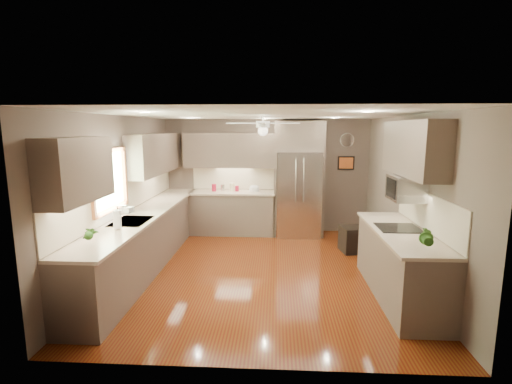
# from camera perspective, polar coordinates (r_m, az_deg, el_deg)

# --- Properties ---
(floor) EXTENTS (5.00, 5.00, 0.00)m
(floor) POSITION_cam_1_polar(r_m,az_deg,el_deg) (6.19, 0.91, -12.05)
(floor) COLOR #53170B
(floor) RESTS_ON ground
(ceiling) EXTENTS (5.00, 5.00, 0.00)m
(ceiling) POSITION_cam_1_polar(r_m,az_deg,el_deg) (5.75, 0.97, 11.77)
(ceiling) COLOR white
(ceiling) RESTS_ON ground
(wall_back) EXTENTS (4.50, 0.00, 4.50)m
(wall_back) POSITION_cam_1_polar(r_m,az_deg,el_deg) (8.31, 1.61, 2.50)
(wall_back) COLOR brown
(wall_back) RESTS_ON ground
(wall_front) EXTENTS (4.50, 0.00, 4.50)m
(wall_front) POSITION_cam_1_polar(r_m,az_deg,el_deg) (3.41, -0.72, -8.12)
(wall_front) COLOR brown
(wall_front) RESTS_ON ground
(wall_left) EXTENTS (0.00, 5.00, 5.00)m
(wall_left) POSITION_cam_1_polar(r_m,az_deg,el_deg) (6.34, -19.85, -0.35)
(wall_left) COLOR brown
(wall_left) RESTS_ON ground
(wall_right) EXTENTS (0.00, 5.00, 5.00)m
(wall_right) POSITION_cam_1_polar(r_m,az_deg,el_deg) (6.18, 22.29, -0.75)
(wall_right) COLOR brown
(wall_right) RESTS_ON ground
(canister_a) EXTENTS (0.12, 0.12, 0.16)m
(canister_a) POSITION_cam_1_polar(r_m,az_deg,el_deg) (8.16, -6.47, 0.67)
(canister_a) COLOR maroon
(canister_a) RESTS_ON back_run
(canister_b) EXTENTS (0.12, 0.12, 0.14)m
(canister_b) POSITION_cam_1_polar(r_m,az_deg,el_deg) (8.17, -5.15, 0.64)
(canister_b) COLOR silver
(canister_b) RESTS_ON back_run
(canister_c) EXTENTS (0.14, 0.14, 0.18)m
(canister_c) POSITION_cam_1_polar(r_m,az_deg,el_deg) (8.14, -3.70, 0.76)
(canister_c) COLOR beige
(canister_c) RESTS_ON back_run
(canister_d) EXTENTS (0.10, 0.10, 0.12)m
(canister_d) POSITION_cam_1_polar(r_m,az_deg,el_deg) (8.13, -2.93, 0.55)
(canister_d) COLOR maroon
(canister_d) RESTS_ON back_run
(soap_bottle) EXTENTS (0.11, 0.11, 0.20)m
(soap_bottle) POSITION_cam_1_polar(r_m,az_deg,el_deg) (6.15, -18.87, -2.57)
(soap_bottle) COLOR white
(soap_bottle) RESTS_ON left_run
(potted_plant_left) EXTENTS (0.19, 0.15, 0.31)m
(potted_plant_left) POSITION_cam_1_polar(r_m,az_deg,el_deg) (4.73, -24.39, -5.87)
(potted_plant_left) COLOR #295919
(potted_plant_left) RESTS_ON left_run
(potted_plant_right) EXTENTS (0.21, 0.18, 0.34)m
(potted_plant_right) POSITION_cam_1_polar(r_m,az_deg,el_deg) (4.52, 24.95, -6.39)
(potted_plant_right) COLOR #295919
(potted_plant_right) RESTS_ON right_run
(bowl) EXTENTS (0.25, 0.25, 0.05)m
(bowl) POSITION_cam_1_polar(r_m,az_deg,el_deg) (8.07, -0.27, 0.26)
(bowl) COLOR beige
(bowl) RESTS_ON back_run
(left_run) EXTENTS (0.65, 4.70, 1.45)m
(left_run) POSITION_cam_1_polar(r_m,az_deg,el_deg) (6.53, -16.54, -6.78)
(left_run) COLOR brown
(left_run) RESTS_ON ground
(back_run) EXTENTS (1.85, 0.65, 1.45)m
(back_run) POSITION_cam_1_polar(r_m,az_deg,el_deg) (8.20, -3.55, -3.04)
(back_run) COLOR brown
(back_run) RESTS_ON ground
(uppers) EXTENTS (4.50, 4.70, 0.95)m
(uppers) POSITION_cam_1_polar(r_m,az_deg,el_deg) (6.53, -5.34, 5.97)
(uppers) COLOR brown
(uppers) RESTS_ON wall_left
(window) EXTENTS (0.05, 1.12, 0.92)m
(window) POSITION_cam_1_polar(r_m,az_deg,el_deg) (5.83, -21.64, 1.69)
(window) COLOR #BFF2B2
(window) RESTS_ON wall_left
(sink) EXTENTS (0.50, 0.70, 0.32)m
(sink) POSITION_cam_1_polar(r_m,az_deg,el_deg) (5.83, -18.67, -4.56)
(sink) COLOR silver
(sink) RESTS_ON left_run
(refrigerator) EXTENTS (1.06, 0.75, 2.45)m
(refrigerator) POSITION_cam_1_polar(r_m,az_deg,el_deg) (7.99, 6.57, 1.70)
(refrigerator) COLOR silver
(refrigerator) RESTS_ON ground
(right_run) EXTENTS (0.70, 2.20, 1.45)m
(right_run) POSITION_cam_1_polar(r_m,az_deg,el_deg) (5.53, 21.29, -10.07)
(right_run) COLOR brown
(right_run) RESTS_ON ground
(microwave) EXTENTS (0.43, 0.55, 0.34)m
(microwave) POSITION_cam_1_polar(r_m,az_deg,el_deg) (5.55, 22.08, 0.57)
(microwave) COLOR silver
(microwave) RESTS_ON wall_right
(ceiling_fan) EXTENTS (1.18, 1.18, 0.32)m
(ceiling_fan) POSITION_cam_1_polar(r_m,az_deg,el_deg) (6.04, 1.08, 10.08)
(ceiling_fan) COLOR white
(ceiling_fan) RESTS_ON ceiling
(recessed_lights) EXTENTS (2.84, 3.14, 0.01)m
(recessed_lights) POSITION_cam_1_polar(r_m,az_deg,el_deg) (6.15, 0.74, 11.58)
(recessed_lights) COLOR white
(recessed_lights) RESTS_ON ceiling
(wall_clock) EXTENTS (0.30, 0.03, 0.30)m
(wall_clock) POSITION_cam_1_polar(r_m,az_deg,el_deg) (8.37, 13.82, 7.77)
(wall_clock) COLOR white
(wall_clock) RESTS_ON wall_back
(framed_print) EXTENTS (0.36, 0.03, 0.30)m
(framed_print) POSITION_cam_1_polar(r_m,az_deg,el_deg) (8.39, 13.69, 4.36)
(framed_print) COLOR black
(framed_print) RESTS_ON wall_back
(stool) EXTENTS (0.52, 0.52, 0.50)m
(stool) POSITION_cam_1_polar(r_m,az_deg,el_deg) (7.27, 14.77, -7.04)
(stool) COLOR black
(stool) RESTS_ON ground
(paper_towel) EXTENTS (0.11, 0.11, 0.27)m
(paper_towel) POSITION_cam_1_polar(r_m,az_deg,el_deg) (5.38, -20.57, -3.96)
(paper_towel) COLOR white
(paper_towel) RESTS_ON left_run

